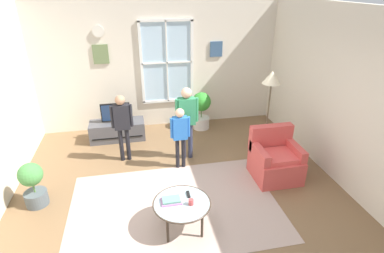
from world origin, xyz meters
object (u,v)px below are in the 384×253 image
television (116,112)px  remote_near_books (188,194)px  tv_stand (118,130)px  person_green_shirt (187,115)px  book_stack (171,200)px  person_blue_shirt (180,132)px  potted_plant_by_window (201,109)px  potted_plant_corner (33,183)px  cup (191,202)px  floor_lamp (271,87)px  armchair (275,160)px  person_black_shirt (122,121)px  coffee_table (182,204)px

television → remote_near_books: size_ratio=4.31×
tv_stand → person_green_shirt: person_green_shirt is taller
book_stack → person_green_shirt: (0.55, 1.79, 0.44)m
person_blue_shirt → potted_plant_by_window: 1.75m
tv_stand → television: 0.42m
person_green_shirt → potted_plant_corner: (-2.52, -0.91, -0.51)m
potted_plant_by_window → television: bearing=-174.5°
television → remote_near_books: television is taller
potted_plant_corner → tv_stand: bearing=58.9°
cup → floor_lamp: floor_lamp is taller
book_stack → cup: 0.27m
television → armchair: 3.37m
armchair → potted_plant_corner: 3.90m
person_blue_shirt → potted_plant_by_window: bearing=64.4°
person_blue_shirt → potted_plant_corner: bearing=-165.6°
person_blue_shirt → floor_lamp: 1.75m
tv_stand → remote_near_books: (1.03, -2.77, 0.24)m
armchair → person_green_shirt: 1.75m
person_black_shirt → potted_plant_by_window: bearing=32.2°
person_blue_shirt → potted_plant_corner: size_ratio=1.62×
potted_plant_corner → floor_lamp: (3.93, 0.52, 1.08)m
cup → book_stack: bearing=156.7°
tv_stand → person_blue_shirt: (1.15, -1.38, 0.53)m
television → potted_plant_by_window: (1.90, 0.18, -0.14)m
person_green_shirt → floor_lamp: (1.41, -0.39, 0.58)m
person_green_shirt → person_blue_shirt: (-0.18, -0.31, -0.16)m
television → potted_plant_corner: size_ratio=0.84×
television → person_black_shirt: (0.16, -0.91, 0.20)m
television → book_stack: (0.78, -2.86, -0.17)m
armchair → cup: bearing=-149.8°
book_stack → remote_near_books: book_stack is taller
remote_near_books → potted_plant_corner: size_ratio=0.19×
tv_stand → remote_near_books: remote_near_books is taller
armchair → person_black_shirt: (-2.55, 1.08, 0.50)m
tv_stand → potted_plant_corner: bearing=-121.1°
remote_near_books → book_stack: bearing=-159.3°
cup → tv_stand: bearing=109.2°
tv_stand → floor_lamp: bearing=-28.0°
armchair → remote_near_books: (-1.68, -0.77, 0.11)m
tv_stand → cup: bearing=-70.8°
television → potted_plant_by_window: bearing=5.5°
person_black_shirt → person_green_shirt: (1.17, -0.15, 0.07)m
coffee_table → potted_plant_by_window: potted_plant_by_window is taller
book_stack → person_green_shirt: 1.93m
person_green_shirt → potted_plant_by_window: (0.57, 1.25, -0.41)m
coffee_table → floor_lamp: (1.82, 1.45, 1.07)m
armchair → floor_lamp: floor_lamp is taller
book_stack → potted_plant_corner: size_ratio=0.38×
person_blue_shirt → floor_lamp: floor_lamp is taller
armchair → potted_plant_corner: bearing=179.8°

